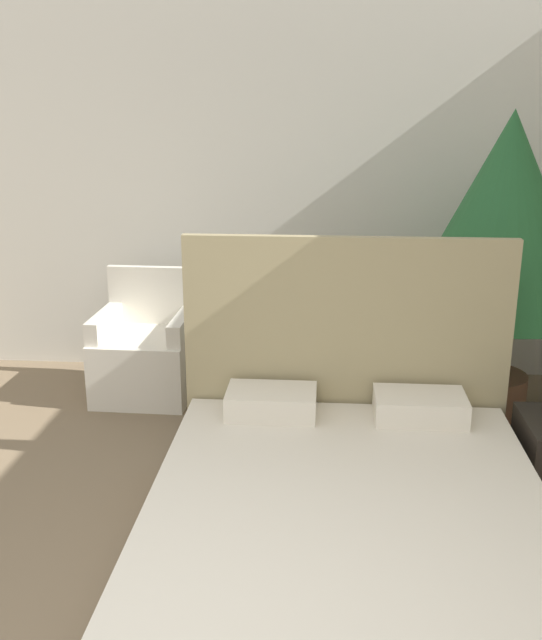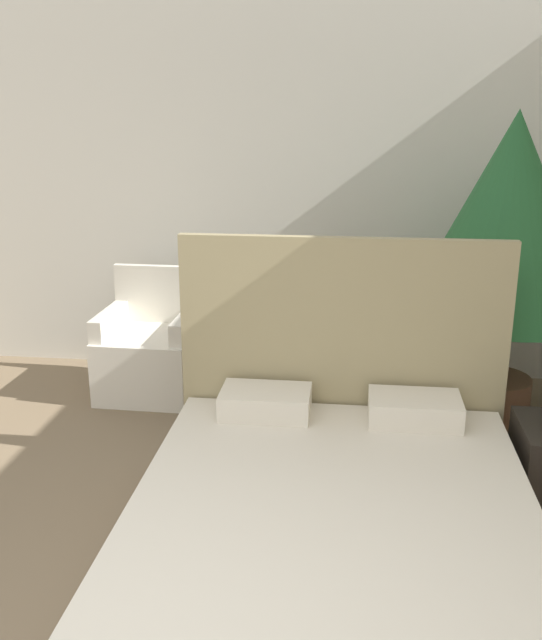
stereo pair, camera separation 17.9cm
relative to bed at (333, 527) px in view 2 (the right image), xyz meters
name	(u,v)px [view 2 (the right image)]	position (x,y,z in m)	size (l,w,h in m)	color
wall_back	(261,191)	(-0.68, 2.73, 1.17)	(10.00, 0.06, 2.90)	silver
bed	(333,527)	(0.00, 0.00, 0.00)	(1.82, 2.19, 1.42)	#8C7A5B
armchair_near_window_left	(150,355)	(-1.44, 2.08, 0.02)	(0.70, 0.69, 0.92)	silver
armchair_near_window_right	(286,361)	(-0.41, 2.08, 0.02)	(0.71, 0.70, 0.92)	silver
potted_palm	(509,223)	(1.02, 1.84, 1.10)	(1.24, 1.24, 2.07)	brown
side_table	(218,362)	(-0.93, 2.10, -0.02)	(0.37, 0.37, 0.51)	#B7AD93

